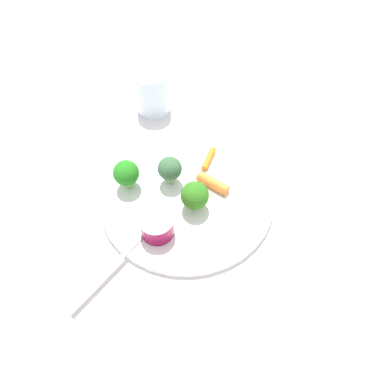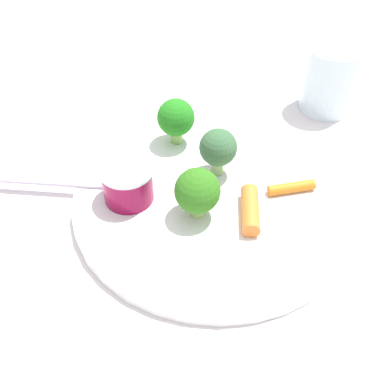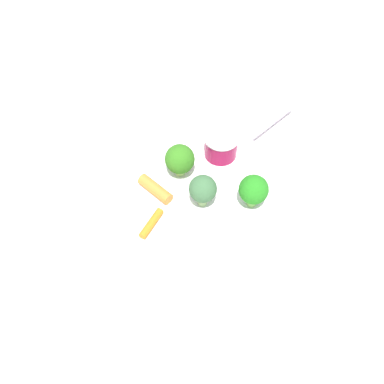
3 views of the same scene
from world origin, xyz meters
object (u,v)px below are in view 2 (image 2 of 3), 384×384
(carrot_stick_1, at_px, (291,188))
(broccoli_floret_1, at_px, (218,148))
(plate, at_px, (214,199))
(fork, at_px, (65,184))
(broccoli_floret_2, at_px, (176,118))
(carrot_stick_0, at_px, (250,210))
(broccoli_floret_0, at_px, (200,193))
(drinking_glass, at_px, (330,79))
(sauce_cup, at_px, (128,184))

(carrot_stick_1, bearing_deg, broccoli_floret_1, 11.78)
(plate, relative_size, fork, 1.79)
(broccoli_floret_2, distance_m, carrot_stick_0, 0.14)
(carrot_stick_0, xyz_separation_m, carrot_stick_1, (-0.02, -0.05, -0.00))
(broccoli_floret_2, bearing_deg, fork, 65.96)
(broccoli_floret_1, bearing_deg, plate, 116.86)
(carrot_stick_1, height_order, fork, carrot_stick_1)
(broccoli_floret_0, bearing_deg, broccoli_floret_2, -44.37)
(plate, xyz_separation_m, drinking_glass, (-0.03, -0.22, 0.03))
(plate, xyz_separation_m, carrot_stick_1, (-0.06, -0.05, 0.01))
(fork, bearing_deg, broccoli_floret_0, -163.96)
(sauce_cup, xyz_separation_m, carrot_stick_0, (-0.11, -0.04, -0.01))
(sauce_cup, height_order, broccoli_floret_1, broccoli_floret_1)
(carrot_stick_0, relative_size, drinking_glass, 0.67)
(carrot_stick_0, bearing_deg, drinking_glass, -85.98)
(carrot_stick_1, bearing_deg, broccoli_floret_2, -1.54)
(plate, distance_m, fork, 0.15)
(broccoli_floret_2, xyz_separation_m, carrot_stick_1, (-0.14, 0.00, -0.03))
(sauce_cup, xyz_separation_m, drinking_glass, (-0.09, -0.27, 0.01))
(broccoli_floret_0, bearing_deg, drinking_glass, -95.43)
(sauce_cup, bearing_deg, fork, 17.75)
(fork, bearing_deg, broccoli_floret_2, -114.04)
(fork, bearing_deg, carrot_stick_1, -149.15)
(broccoli_floret_1, bearing_deg, drinking_glass, -102.34)
(broccoli_floret_2, bearing_deg, carrot_stick_1, 178.46)
(sauce_cup, distance_m, broccoli_floret_0, 0.07)
(plate, bearing_deg, carrot_stick_1, -143.30)
(plate, relative_size, carrot_stick_0, 5.13)
(plate, xyz_separation_m, broccoli_floret_1, (0.01, -0.03, 0.04))
(plate, distance_m, broccoli_floret_1, 0.05)
(broccoli_floret_0, xyz_separation_m, broccoli_floret_2, (0.08, -0.08, 0.00))
(plate, height_order, carrot_stick_0, carrot_stick_0)
(plate, relative_size, broccoli_floret_0, 5.39)
(broccoli_floret_1, height_order, fork, broccoli_floret_1)
(plate, xyz_separation_m, broccoli_floret_0, (-0.00, 0.03, 0.04))
(broccoli_floret_0, relative_size, broccoli_floret_1, 0.99)
(fork, bearing_deg, sauce_cup, -162.25)
(sauce_cup, bearing_deg, broccoli_floret_1, -123.58)
(sauce_cup, bearing_deg, carrot_stick_0, -158.74)
(broccoli_floret_1, relative_size, broccoli_floret_2, 0.99)
(plate, height_order, broccoli_floret_1, broccoli_floret_1)
(broccoli_floret_0, distance_m, drinking_glass, 0.25)
(carrot_stick_0, relative_size, fork, 0.35)
(sauce_cup, distance_m, carrot_stick_1, 0.16)
(sauce_cup, relative_size, drinking_glass, 0.63)
(carrot_stick_0, height_order, carrot_stick_1, carrot_stick_0)
(sauce_cup, distance_m, fork, 0.07)
(broccoli_floret_0, height_order, fork, broccoli_floret_0)
(plate, bearing_deg, broccoli_floret_0, 95.22)
(carrot_stick_1, distance_m, drinking_glass, 0.18)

